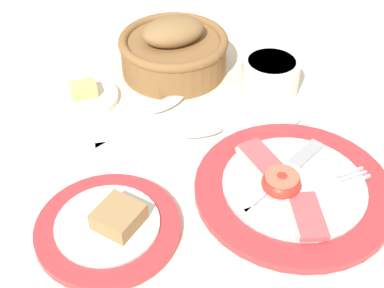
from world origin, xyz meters
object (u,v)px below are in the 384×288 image
object	(u,v)px
sugar_cup	(270,75)
bread_basket	(174,50)
breakfast_plate	(292,188)
butter_dish	(85,96)
teaspoon_by_saucer	(182,134)
teaspoon_near_cup	(296,118)
bread_plate	(109,226)
teaspoon_stray	(155,110)

from	to	relation	value
sugar_cup	bread_basket	distance (m)	0.17
breakfast_plate	butter_dish	world-z (taller)	breakfast_plate
sugar_cup	teaspoon_by_saucer	distance (m)	0.19
breakfast_plate	teaspoon_near_cup	bearing A→B (deg)	71.34
bread_plate	teaspoon_by_saucer	distance (m)	0.20
bread_plate	teaspoon_stray	xyz separation A→B (m)	(0.08, 0.23, -0.00)
breakfast_plate	butter_dish	size ratio (longest dim) A/B	2.42
breakfast_plate	sugar_cup	bearing A→B (deg)	82.95
teaspoon_near_cup	teaspoon_stray	distance (m)	0.22
bread_plate	teaspoon_by_saucer	size ratio (longest dim) A/B	0.94
teaspoon_by_saucer	teaspoon_near_cup	size ratio (longest dim) A/B	1.10
bread_plate	teaspoon_by_saucer	xyz separation A→B (m)	(0.11, 0.17, -0.00)
breakfast_plate	bread_plate	world-z (taller)	breakfast_plate
breakfast_plate	teaspoon_near_cup	world-z (taller)	breakfast_plate
breakfast_plate	bread_plate	bearing A→B (deg)	-172.42
breakfast_plate	teaspoon_stray	world-z (taller)	breakfast_plate
bread_basket	breakfast_plate	bearing A→B (deg)	-69.21
bread_plate	bread_basket	world-z (taller)	bread_basket
butter_dish	teaspoon_near_cup	size ratio (longest dim) A/B	0.62
sugar_cup	teaspoon_near_cup	xyz separation A→B (m)	(0.02, -0.09, -0.03)
teaspoon_stray	sugar_cup	bearing A→B (deg)	-25.78
teaspoon_by_saucer	teaspoon_stray	bearing A→B (deg)	116.66
bread_basket	teaspoon_stray	bearing A→B (deg)	-110.79
sugar_cup	butter_dish	size ratio (longest dim) A/B	0.86
breakfast_plate	sugar_cup	distance (m)	0.24
teaspoon_near_cup	teaspoon_by_saucer	bearing A→B (deg)	-26.11
breakfast_plate	bread_plate	distance (m)	0.25
bread_basket	teaspoon_near_cup	distance (m)	0.24
teaspoon_near_cup	teaspoon_stray	size ratio (longest dim) A/B	1.05
bread_plate	sugar_cup	distance (m)	0.38
sugar_cup	butter_dish	bearing A→B (deg)	176.73
bread_basket	teaspoon_near_cup	bearing A→B (deg)	-44.61
bread_plate	bread_basket	xyz separation A→B (m)	(0.12, 0.35, 0.03)
breakfast_plate	butter_dish	bearing A→B (deg)	137.62
sugar_cup	teaspoon_near_cup	distance (m)	0.09
teaspoon_stray	butter_dish	bearing A→B (deg)	119.57
breakfast_plate	teaspoon_stray	distance (m)	0.26
sugar_cup	butter_dish	distance (m)	0.31
bread_basket	teaspoon_near_cup	xyz separation A→B (m)	(0.17, -0.17, -0.04)
sugar_cup	teaspoon_near_cup	world-z (taller)	sugar_cup
sugar_cup	teaspoon_stray	bearing A→B (deg)	-170.19
butter_dish	teaspoon_stray	distance (m)	0.12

